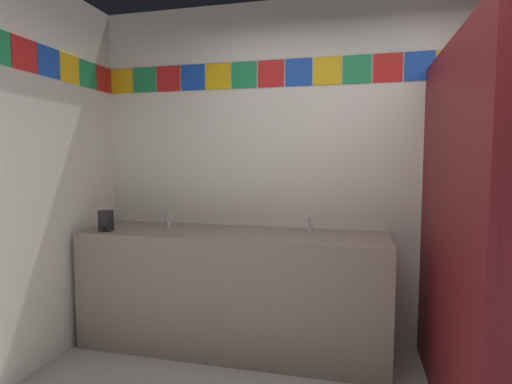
% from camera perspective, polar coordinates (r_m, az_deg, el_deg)
% --- Properties ---
extents(wall_back, '(4.37, 0.09, 2.66)m').
position_cam_1_polar(wall_back, '(3.20, 15.77, 2.76)').
color(wall_back, silver).
rests_on(wall_back, ground_plane).
extents(vanity_counter, '(2.28, 0.62, 0.89)m').
position_cam_1_polar(vanity_counter, '(3.14, -3.35, -13.52)').
color(vanity_counter, gray).
rests_on(vanity_counter, ground_plane).
extents(faucet_left, '(0.04, 0.10, 0.14)m').
position_cam_1_polar(faucet_left, '(3.32, -12.41, -3.96)').
color(faucet_left, silver).
rests_on(faucet_left, vanity_counter).
extents(faucet_right, '(0.04, 0.10, 0.14)m').
position_cam_1_polar(faucet_right, '(3.00, 7.62, -4.81)').
color(faucet_right, silver).
rests_on(faucet_right, vanity_counter).
extents(soap_dispenser, '(0.09, 0.09, 0.16)m').
position_cam_1_polar(soap_dispenser, '(3.26, -20.46, -3.83)').
color(soap_dispenser, black).
rests_on(soap_dispenser, vanity_counter).
extents(stall_divider, '(0.92, 1.52, 2.08)m').
position_cam_1_polar(stall_divider, '(2.28, 30.65, -6.01)').
color(stall_divider, maroon).
rests_on(stall_divider, ground_plane).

